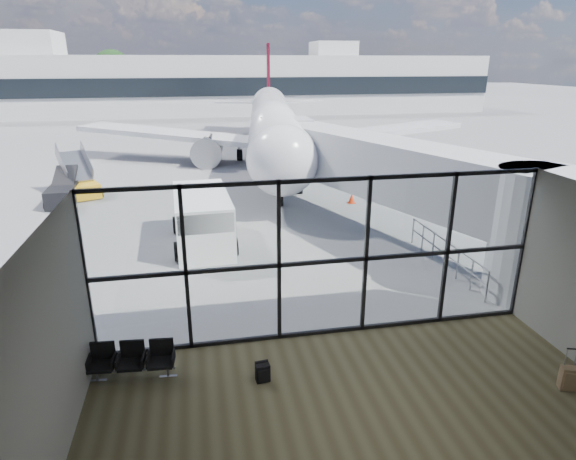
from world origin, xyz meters
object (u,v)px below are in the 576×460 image
object	(u,v)px
suitcase	(569,378)
service_van	(203,219)
backpack	(263,373)
mobile_stairs	(80,186)
airliner	(273,123)
belt_loader	(63,194)
seating_row	(132,358)

from	to	relation	value
suitcase	service_van	xyz separation A→B (m)	(-8.06, 11.19, 0.80)
backpack	mobile_stairs	xyz separation A→B (m)	(-7.76, 18.72, 0.31)
airliner	belt_loader	distance (m)	17.12
backpack	service_van	xyz separation A→B (m)	(-1.12, 9.51, 0.87)
backpack	belt_loader	distance (m)	19.06
suitcase	service_van	world-z (taller)	service_van
belt_loader	mobile_stairs	bearing A→B (deg)	67.64
mobile_stairs	service_van	bearing A→B (deg)	-78.68
service_van	belt_loader	xyz separation A→B (m)	(-7.22, 7.62, -0.54)
seating_row	belt_loader	bearing A→B (deg)	113.15
backpack	airliner	xyz separation A→B (m)	(4.86, 27.83, 2.50)
backpack	mobile_stairs	size ratio (longest dim) A/B	0.14
seating_row	suitcase	xyz separation A→B (m)	(10.01, -2.49, -0.19)
airliner	service_van	xyz separation A→B (m)	(-5.98, -18.31, -1.63)
seating_row	suitcase	distance (m)	10.32
belt_loader	mobile_stairs	size ratio (longest dim) A/B	1.04
airliner	service_van	distance (m)	19.33
airliner	seating_row	bearing A→B (deg)	-98.69
mobile_stairs	belt_loader	bearing A→B (deg)	-134.47
seating_row	belt_loader	distance (m)	17.15
suitcase	mobile_stairs	xyz separation A→B (m)	(-14.70, 20.40, 0.24)
airliner	mobile_stairs	world-z (taller)	airliner
seating_row	service_van	distance (m)	8.93
backpack	suitcase	world-z (taller)	suitcase
airliner	belt_loader	bearing A→B (deg)	-133.31
airliner	belt_loader	world-z (taller)	airliner
mobile_stairs	backpack	bearing A→B (deg)	-91.97
backpack	seating_row	bearing A→B (deg)	158.94
seating_row	suitcase	size ratio (longest dim) A/B	1.97
service_van	mobile_stairs	world-z (taller)	mobile_stairs
service_van	mobile_stairs	distance (m)	11.36
mobile_stairs	seating_row	bearing A→B (deg)	-99.80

